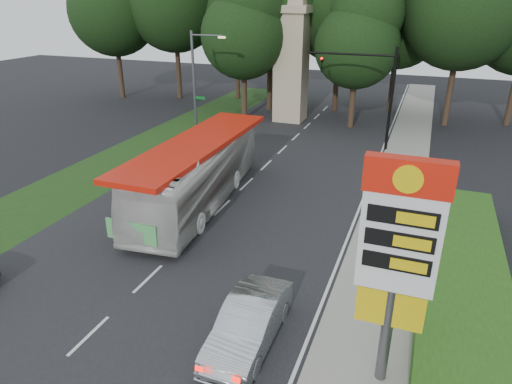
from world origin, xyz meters
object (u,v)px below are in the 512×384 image
at_px(monument, 292,61).
at_px(traffic_signal_mast, 373,84).
at_px(streetlight_signs, 196,81).
at_px(sedan_silver, 249,323).
at_px(gas_station_pylon, 398,248).
at_px(transit_bus, 198,173).

bearing_deg(monument, traffic_signal_mast, -38.00).
xyz_separation_m(streetlight_signs, sedan_silver, (12.03, -19.91, -3.68)).
height_order(gas_station_pylon, transit_bus, gas_station_pylon).
relative_size(streetlight_signs, transit_bus, 0.65).
bearing_deg(transit_bus, sedan_silver, -60.34).
xyz_separation_m(streetlight_signs, transit_bus, (5.53, -10.76, -2.72)).
relative_size(traffic_signal_mast, sedan_silver, 1.57).
height_order(streetlight_signs, monument, monument).
bearing_deg(monument, transit_bus, -88.33).
bearing_deg(gas_station_pylon, traffic_signal_mast, 99.09).
bearing_deg(transit_bus, streetlight_signs, 111.48).
relative_size(monument, sedan_silver, 2.19).
distance_m(traffic_signal_mast, streetlight_signs, 12.83).
bearing_deg(transit_bus, monument, 85.94).
bearing_deg(sedan_silver, monument, 103.91).
bearing_deg(sedan_silver, streetlight_signs, 120.89).
bearing_deg(monument, gas_station_pylon, -68.20).
bearing_deg(traffic_signal_mast, gas_station_pylon, -80.91).
bearing_deg(streetlight_signs, traffic_signal_mast, 8.92).
distance_m(monument, transit_bus, 19.06).
height_order(traffic_signal_mast, transit_bus, traffic_signal_mast).
height_order(gas_station_pylon, streetlight_signs, streetlight_signs).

